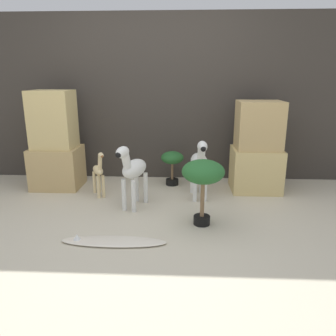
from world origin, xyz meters
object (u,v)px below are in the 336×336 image
giraffe_figurine (99,172)px  potted_palm_back (172,161)px  potted_palm_front (203,175)px  surfboard (112,241)px  zebra_left (133,170)px  zebra_right (199,163)px

giraffe_figurine → potted_palm_back: size_ratio=1.26×
potted_palm_front → potted_palm_back: 1.25m
giraffe_figurine → surfboard: 1.25m
potted_palm_front → surfboard: 1.02m
potted_palm_back → surfboard: (-0.47, -1.61, -0.31)m
potted_palm_front → surfboard: (-0.80, -0.41, -0.49)m
potted_palm_front → zebra_left: bearing=151.9°
giraffe_figurine → zebra_left: bearing=-36.4°
zebra_left → potted_palm_back: (0.40, 0.81, -0.11)m
potted_palm_front → potted_palm_back: (-0.33, 1.20, -0.18)m
zebra_right → potted_palm_front: (0.00, -0.72, 0.07)m
surfboard → potted_palm_front: bearing=27.4°
zebra_right → giraffe_figurine: size_ratio=1.28×
zebra_right → zebra_left: same height
zebra_left → surfboard: zebra_left is taller
potted_palm_back → surfboard: size_ratio=0.49×
zebra_left → surfboard: bearing=-94.8°
zebra_right → potted_palm_back: bearing=124.7°
giraffe_figurine → potted_palm_back: bearing=28.1°
zebra_right → giraffe_figurine: zebra_right is taller
zebra_left → giraffe_figurine: 0.60m
zebra_right → giraffe_figurine: bearing=179.1°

